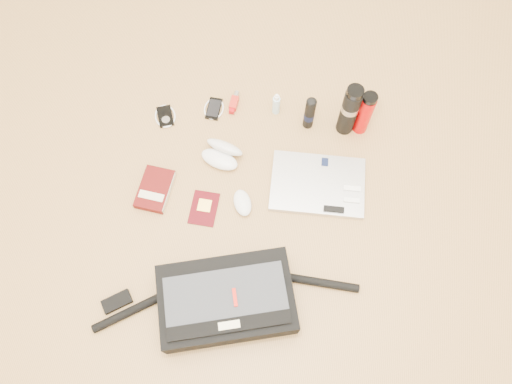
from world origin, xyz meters
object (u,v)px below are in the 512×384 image
(messenger_bag, at_px, (226,300))
(thermos_black, at_px, (350,110))
(laptop, at_px, (318,185))
(thermos_red, at_px, (365,113))
(book, at_px, (155,189))

(messenger_bag, bearing_deg, thermos_black, 48.37)
(messenger_bag, bearing_deg, laptop, 44.25)
(laptop, distance_m, thermos_red, 0.33)
(book, bearing_deg, thermos_black, 33.97)
(book, xyz_separation_m, thermos_black, (0.68, 0.39, 0.12))
(laptop, bearing_deg, book, -171.95)
(laptop, relative_size, thermos_red, 1.64)
(thermos_black, bearing_deg, thermos_red, 8.38)
(book, height_order, thermos_black, thermos_black)
(thermos_red, bearing_deg, book, -151.60)
(messenger_bag, distance_m, thermos_red, 0.87)
(book, distance_m, thermos_red, 0.85)
(messenger_bag, xyz_separation_m, thermos_red, (0.40, 0.78, 0.05))
(laptop, xyz_separation_m, book, (-0.61, -0.12, 0.00))
(thermos_red, bearing_deg, thermos_black, -171.62)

